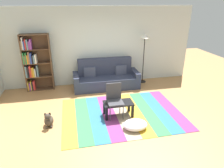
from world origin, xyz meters
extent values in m
plane|color=#B27F4C|center=(0.00, 0.00, 0.00)|extent=(14.00, 14.00, 0.00)
cube|color=silver|center=(0.00, 2.55, 1.35)|extent=(6.80, 0.10, 2.70)
cube|color=gold|center=(-1.20, 0.11, 0.01)|extent=(0.35, 2.30, 0.01)
cube|color=#387F4C|center=(-0.84, 0.11, 0.01)|extent=(0.35, 2.30, 0.01)
cube|color=teal|center=(-0.49, 0.11, 0.01)|extent=(0.35, 2.30, 0.01)
cube|color=#843370|center=(-0.13, 0.11, 0.01)|extent=(0.35, 2.30, 0.01)
cube|color=tan|center=(0.22, 0.11, 0.01)|extent=(0.35, 2.30, 0.01)
cube|color=gold|center=(0.57, 0.11, 0.01)|extent=(0.35, 2.30, 0.01)
cube|color=#387F4C|center=(0.93, 0.11, 0.01)|extent=(0.35, 2.30, 0.01)
cube|color=teal|center=(1.28, 0.11, 0.01)|extent=(0.35, 2.30, 0.01)
cube|color=#843370|center=(1.64, 0.11, 0.01)|extent=(0.35, 2.30, 0.01)
cube|color=#2D3347|center=(0.13, 1.95, 0.20)|extent=(1.90, 0.80, 0.40)
cube|color=#2D3347|center=(0.13, 2.25, 0.70)|extent=(1.90, 0.20, 0.60)
cube|color=#2D3347|center=(-0.91, 1.95, 0.28)|extent=(0.18, 0.80, 0.56)
cube|color=#2D3347|center=(1.17, 1.95, 0.28)|extent=(0.18, 0.80, 0.56)
cube|color=#42475B|center=(-0.42, 2.13, 0.56)|extent=(0.42, 0.19, 0.36)
cube|color=#42475B|center=(0.68, 2.13, 0.56)|extent=(0.42, 0.19, 0.36)
cube|color=brown|center=(-2.54, 2.30, 0.94)|extent=(0.04, 0.28, 1.89)
cube|color=brown|center=(-1.68, 2.30, 0.94)|extent=(0.04, 0.28, 1.89)
cube|color=brown|center=(-2.11, 2.43, 0.94)|extent=(0.90, 0.01, 1.89)
cube|color=brown|center=(-2.11, 2.30, 0.02)|extent=(0.86, 0.28, 0.02)
cube|color=brown|center=(-2.11, 2.30, 0.48)|extent=(0.86, 0.28, 0.02)
cube|color=brown|center=(-2.11, 2.30, 0.94)|extent=(0.86, 0.28, 0.02)
cube|color=brown|center=(-2.11, 2.30, 1.41)|extent=(0.86, 0.28, 0.02)
cube|color=brown|center=(-2.11, 2.30, 1.87)|extent=(0.86, 0.28, 0.02)
cube|color=gold|center=(-2.51, 2.28, 0.17)|extent=(0.03, 0.22, 0.29)
cube|color=purple|center=(-2.45, 2.28, 0.16)|extent=(0.04, 0.22, 0.25)
cube|color=gold|center=(-2.41, 2.25, 0.19)|extent=(0.03, 0.17, 0.32)
cube|color=black|center=(-2.37, 2.28, 0.17)|extent=(0.05, 0.22, 0.29)
cube|color=red|center=(-2.32, 2.25, 0.19)|extent=(0.05, 0.17, 0.32)
cube|color=#668C99|center=(-2.50, 2.25, 0.68)|extent=(0.05, 0.17, 0.38)
cube|color=black|center=(-2.44, 2.29, 0.69)|extent=(0.05, 0.25, 0.39)
cube|color=red|center=(-2.37, 2.26, 0.68)|extent=(0.05, 0.18, 0.39)
cube|color=orange|center=(-2.32, 2.27, 0.65)|extent=(0.04, 0.20, 0.33)
cube|color=gold|center=(-2.27, 2.26, 0.65)|extent=(0.04, 0.18, 0.33)
cube|color=silver|center=(-2.22, 2.29, 0.63)|extent=(0.04, 0.23, 0.28)
cube|color=black|center=(-2.18, 2.29, 0.69)|extent=(0.03, 0.25, 0.40)
cube|color=#668C99|center=(-2.14, 2.27, 0.69)|extent=(0.03, 0.21, 0.39)
cube|color=green|center=(-2.51, 2.28, 1.14)|extent=(0.03, 0.22, 0.36)
cube|color=#8C6647|center=(-2.47, 2.26, 1.10)|extent=(0.03, 0.17, 0.28)
cube|color=green|center=(-2.43, 2.30, 1.14)|extent=(0.03, 0.26, 0.36)
cube|color=orange|center=(-2.39, 2.29, 1.10)|extent=(0.04, 0.25, 0.29)
cube|color=#8C6647|center=(-2.34, 2.27, 1.15)|extent=(0.04, 0.20, 0.39)
cube|color=#334CB2|center=(-2.29, 2.29, 1.13)|extent=(0.05, 0.24, 0.35)
cube|color=black|center=(-2.24, 2.28, 1.08)|extent=(0.05, 0.22, 0.26)
cube|color=#668C99|center=(-2.20, 2.25, 1.09)|extent=(0.03, 0.17, 0.27)
cube|color=silver|center=(-2.15, 2.29, 1.10)|extent=(0.05, 0.24, 0.30)
cube|color=#8C6647|center=(-2.51, 2.26, 1.55)|extent=(0.03, 0.19, 0.27)
cube|color=silver|center=(-2.47, 2.30, 1.61)|extent=(0.03, 0.26, 0.39)
cube|color=#334CB2|center=(-2.43, 2.29, 1.55)|extent=(0.03, 0.24, 0.27)
cube|color=red|center=(-2.39, 2.27, 1.58)|extent=(0.04, 0.20, 0.33)
cube|color=#668C99|center=(-2.33, 2.26, 1.58)|extent=(0.04, 0.18, 0.32)
cube|color=purple|center=(-2.28, 2.25, 1.55)|extent=(0.04, 0.17, 0.26)
cube|color=purple|center=(-2.23, 2.27, 1.58)|extent=(0.05, 0.21, 0.32)
cube|color=black|center=(0.09, 0.06, 0.38)|extent=(0.77, 0.41, 0.04)
cube|color=black|center=(-0.25, -0.11, 0.18)|extent=(0.06, 0.06, 0.35)
cube|color=black|center=(0.44, -0.11, 0.18)|extent=(0.06, 0.06, 0.35)
cube|color=black|center=(-0.25, 0.22, 0.18)|extent=(0.06, 0.06, 0.35)
cube|color=black|center=(0.44, 0.22, 0.18)|extent=(0.06, 0.06, 0.35)
ellipsoid|color=white|center=(0.35, -0.62, 0.11)|extent=(0.58, 0.46, 0.20)
ellipsoid|color=#473D33|center=(-1.68, -0.03, 0.13)|extent=(0.22, 0.30, 0.26)
sphere|color=#473D33|center=(-1.68, -0.13, 0.30)|extent=(0.15, 0.15, 0.15)
ellipsoid|color=black|center=(-1.68, -0.19, 0.29)|extent=(0.06, 0.07, 0.05)
ellipsoid|color=black|center=(-1.73, -0.11, 0.36)|extent=(0.05, 0.04, 0.08)
ellipsoid|color=black|center=(-1.63, -0.11, 0.36)|extent=(0.05, 0.04, 0.08)
sphere|color=#473D33|center=(-1.74, -0.16, 0.03)|extent=(0.06, 0.06, 0.06)
sphere|color=#473D33|center=(-1.62, -0.16, 0.03)|extent=(0.06, 0.06, 0.06)
cylinder|color=black|center=(1.55, 2.21, 0.01)|extent=(0.26, 0.26, 0.02)
cylinder|color=black|center=(1.55, 2.21, 0.83)|extent=(0.03, 0.03, 1.62)
cone|color=white|center=(1.55, 2.21, 1.71)|extent=(0.32, 0.32, 0.14)
cube|color=black|center=(0.17, -0.02, 0.40)|extent=(0.12, 0.15, 0.02)
cube|color=#38383D|center=(0.00, 0.00, 0.44)|extent=(0.40, 0.40, 0.03)
cube|color=#38383D|center=(0.00, 0.18, 0.68)|extent=(0.40, 0.03, 0.44)
cylinder|color=#38383D|center=(-0.17, -0.17, 0.21)|extent=(0.02, 0.02, 0.42)
cylinder|color=#38383D|center=(0.17, -0.17, 0.21)|extent=(0.02, 0.02, 0.42)
cylinder|color=#38383D|center=(-0.17, 0.17, 0.21)|extent=(0.02, 0.02, 0.42)
cylinder|color=#38383D|center=(0.17, 0.17, 0.21)|extent=(0.02, 0.02, 0.42)
camera|label=1|loc=(-1.03, -4.47, 2.87)|focal=32.27mm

